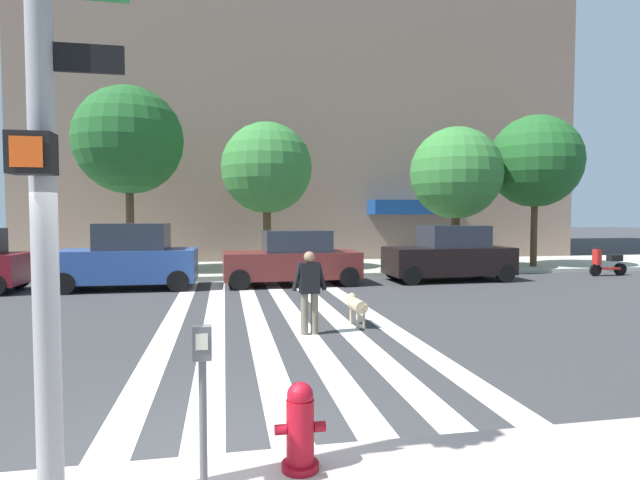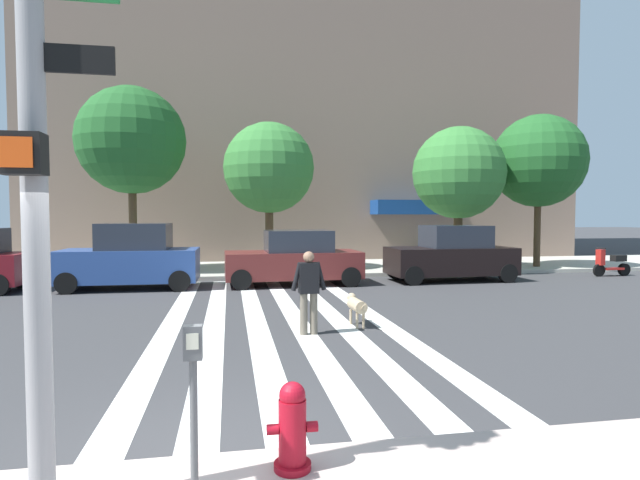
{
  "view_description": "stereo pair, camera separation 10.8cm",
  "coord_description": "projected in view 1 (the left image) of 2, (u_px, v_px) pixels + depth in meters",
  "views": [
    {
      "loc": [
        0.22,
        -4.63,
        2.34
      ],
      "look_at": [
        2.31,
        6.36,
        1.8
      ],
      "focal_mm": 28.33,
      "sensor_mm": 36.0,
      "label": 1
    },
    {
      "loc": [
        0.32,
        -4.65,
        2.34
      ],
      "look_at": [
        2.31,
        6.36,
        1.8
      ],
      "focal_mm": 28.33,
      "sensor_mm": 36.0,
      "label": 2
    }
  ],
  "objects": [
    {
      "name": "parked_car_third_in_line",
      "position": [
        292.0,
        259.0,
        17.02
      ],
      "size": [
        4.55,
        2.14,
        1.84
      ],
      "color": "maroon",
      "rests_on": "ground_plane"
    },
    {
      "name": "street_tree_nearest",
      "position": [
        129.0,
        141.0,
        19.39
      ],
      "size": [
        4.13,
        4.13,
        7.15
      ],
      "color": "#4C3823",
      "rests_on": "sidewalk_far"
    },
    {
      "name": "fire_hydrant",
      "position": [
        300.0,
        427.0,
        4.33
      ],
      "size": [
        0.44,
        0.32,
        0.76
      ],
      "color": "maroon",
      "rests_on": "sidewalk_near"
    },
    {
      "name": "parking_meter_second_along",
      "position": [
        203.0,
        389.0,
        3.81
      ],
      "size": [
        0.14,
        0.11,
        1.36
      ],
      "color": "#515456",
      "rests_on": "sidewalk_near"
    },
    {
      "name": "crosswalk_stripes",
      "position": [
        274.0,
        317.0,
        11.63
      ],
      "size": [
        4.95,
        13.2,
        0.01
      ],
      "color": "silver",
      "rests_on": "ground_plane"
    },
    {
      "name": "street_tree_further",
      "position": [
        456.0,
        173.0,
        20.67
      ],
      "size": [
        3.75,
        3.75,
        5.82
      ],
      "color": "#4C3823",
      "rests_on": "sidewalk_far"
    },
    {
      "name": "street_tree_furthest",
      "position": [
        535.0,
        162.0,
        21.61
      ],
      "size": [
        3.93,
        3.93,
        6.48
      ],
      "color": "#4C3823",
      "rests_on": "sidewalk_far"
    },
    {
      "name": "dog_on_leash",
      "position": [
        357.0,
        305.0,
        10.68
      ],
      "size": [
        0.29,
        1.06,
        0.65
      ],
      "color": "tan",
      "rests_on": "ground_plane"
    },
    {
      "name": "traffic_light_pole",
      "position": [
        38.0,
        43.0,
        3.46
      ],
      "size": [
        0.74,
        0.46,
        5.8
      ],
      "color": "gray",
      "rests_on": "sidewalk_near"
    },
    {
      "name": "parked_scooter",
      "position": [
        608.0,
        263.0,
        19.59
      ],
      "size": [
        1.63,
        0.5,
        1.11
      ],
      "color": "black",
      "rests_on": "ground_plane"
    },
    {
      "name": "ground_plane",
      "position": [
        215.0,
        319.0,
        11.38
      ],
      "size": [
        160.0,
        160.0,
        0.0
      ],
      "primitive_type": "plane",
      "color": "#353538"
    },
    {
      "name": "parked_car_fourth_in_line",
      "position": [
        449.0,
        255.0,
        18.08
      ],
      "size": [
        4.48,
        2.01,
        1.99
      ],
      "color": "black",
      "rests_on": "ground_plane"
    },
    {
      "name": "sidewalk_far",
      "position": [
        219.0,
        270.0,
        21.09
      ],
      "size": [
        80.0,
        6.0,
        0.15
      ],
      "primitive_type": "cube",
      "color": "#B1AFA2",
      "rests_on": "ground_plane"
    },
    {
      "name": "parked_car_behind_first",
      "position": [
        129.0,
        258.0,
        16.04
      ],
      "size": [
        4.26,
        2.07,
        2.09
      ],
      "color": "navy",
      "rests_on": "ground_plane"
    },
    {
      "name": "street_tree_middle",
      "position": [
        267.0,
        168.0,
        20.41
      ],
      "size": [
        3.67,
        3.67,
        5.96
      ],
      "color": "#4C3823",
      "rests_on": "sidewalk_far"
    },
    {
      "name": "pedestrian_dog_walker",
      "position": [
        309.0,
        288.0,
        9.87
      ],
      "size": [
        0.71,
        0.26,
        1.64
      ],
      "color": "#6B6051",
      "rests_on": "ground_plane"
    }
  ]
}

